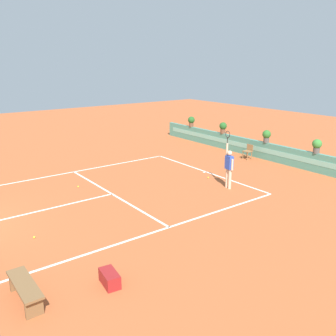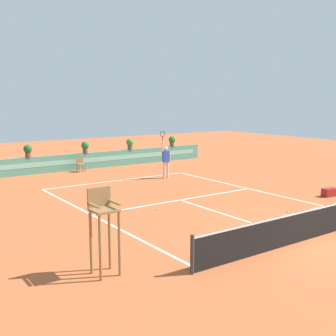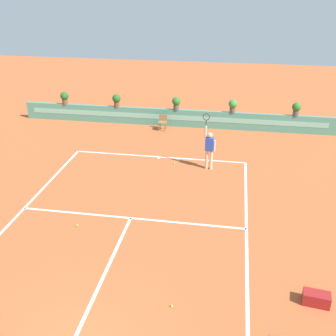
{
  "view_description": "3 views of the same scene",
  "coord_description": "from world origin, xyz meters",
  "px_view_note": "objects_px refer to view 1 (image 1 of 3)",
  "views": [
    {
      "loc": [
        13.29,
        -0.5,
        5.49
      ],
      "look_at": [
        0.98,
        8.69,
        1.0
      ],
      "focal_mm": 38.96,
      "sensor_mm": 36.0,
      "label": 1
    },
    {
      "loc": [
        -10.56,
        -7.72,
        4.23
      ],
      "look_at": [
        0.98,
        8.69,
        1.0
      ],
      "focal_mm": 45.21,
      "sensor_mm": 36.0,
      "label": 2
    },
    {
      "loc": [
        3.36,
        -5.38,
        7.85
      ],
      "look_at": [
        0.98,
        8.69,
        1.0
      ],
      "focal_mm": 42.72,
      "sensor_mm": 36.0,
      "label": 3
    }
  ],
  "objects_px": {
    "tennis_player": "(229,166)",
    "potted_plant_left": "(223,127)",
    "ball_kid_chair": "(248,151)",
    "tennis_ball_near_baseline": "(208,178)",
    "bench_courtside": "(25,288)",
    "tennis_ball_by_sideline": "(34,237)",
    "tennis_ball_mid_court": "(78,187)",
    "potted_plant_centre": "(267,135)",
    "potted_plant_right": "(317,145)",
    "gear_bag": "(110,278)",
    "potted_plant_far_left": "(191,121)"
  },
  "relations": [
    {
      "from": "potted_plant_left",
      "to": "ball_kid_chair",
      "type": "bearing_deg",
      "value": -14.38
    },
    {
      "from": "gear_bag",
      "to": "potted_plant_far_left",
      "type": "height_order",
      "value": "potted_plant_far_left"
    },
    {
      "from": "tennis_ball_mid_court",
      "to": "tennis_ball_by_sideline",
      "type": "distance_m",
      "value": 4.99
    },
    {
      "from": "tennis_player",
      "to": "bench_courtside",
      "type": "bearing_deg",
      "value": -73.51
    },
    {
      "from": "bench_courtside",
      "to": "tennis_player",
      "type": "bearing_deg",
      "value": 106.49
    },
    {
      "from": "ball_kid_chair",
      "to": "potted_plant_right",
      "type": "relative_size",
      "value": 1.17
    },
    {
      "from": "bench_courtside",
      "to": "potted_plant_far_left",
      "type": "xyz_separation_m",
      "value": [
        -11.87,
        15.15,
        1.04
      ]
    },
    {
      "from": "tennis_player",
      "to": "gear_bag",
      "type": "bearing_deg",
      "value": -66.21
    },
    {
      "from": "tennis_ball_near_baseline",
      "to": "potted_plant_right",
      "type": "height_order",
      "value": "potted_plant_right"
    },
    {
      "from": "gear_bag",
      "to": "potted_plant_left",
      "type": "height_order",
      "value": "potted_plant_left"
    },
    {
      "from": "bench_courtside",
      "to": "tennis_ball_near_baseline",
      "type": "distance_m",
      "value": 10.97
    },
    {
      "from": "ball_kid_chair",
      "to": "tennis_ball_near_baseline",
      "type": "relative_size",
      "value": 12.5
    },
    {
      "from": "tennis_player",
      "to": "tennis_ball_mid_court",
      "type": "distance_m",
      "value": 6.88
    },
    {
      "from": "potted_plant_centre",
      "to": "potted_plant_left",
      "type": "relative_size",
      "value": 1.0
    },
    {
      "from": "ball_kid_chair",
      "to": "tennis_ball_by_sideline",
      "type": "distance_m",
      "value": 13.51
    },
    {
      "from": "ball_kid_chair",
      "to": "tennis_ball_near_baseline",
      "type": "bearing_deg",
      "value": -73.0
    },
    {
      "from": "tennis_ball_by_sideline",
      "to": "potted_plant_left",
      "type": "relative_size",
      "value": 0.09
    },
    {
      "from": "gear_bag",
      "to": "tennis_ball_near_baseline",
      "type": "distance_m",
      "value": 9.53
    },
    {
      "from": "tennis_ball_by_sideline",
      "to": "bench_courtside",
      "type": "bearing_deg",
      "value": -20.24
    },
    {
      "from": "bench_courtside",
      "to": "tennis_ball_by_sideline",
      "type": "relative_size",
      "value": 23.53
    },
    {
      "from": "bench_courtside",
      "to": "potted_plant_right",
      "type": "bearing_deg",
      "value": 97.51
    },
    {
      "from": "tennis_player",
      "to": "tennis_ball_mid_court",
      "type": "bearing_deg",
      "value": -127.6
    },
    {
      "from": "tennis_player",
      "to": "tennis_ball_near_baseline",
      "type": "bearing_deg",
      "value": 170.47
    },
    {
      "from": "bench_courtside",
      "to": "gear_bag",
      "type": "height_order",
      "value": "bench_courtside"
    },
    {
      "from": "tennis_player",
      "to": "tennis_ball_near_baseline",
      "type": "relative_size",
      "value": 38.01
    },
    {
      "from": "ball_kid_chair",
      "to": "potted_plant_right",
      "type": "height_order",
      "value": "potted_plant_right"
    },
    {
      "from": "potted_plant_far_left",
      "to": "ball_kid_chair",
      "type": "bearing_deg",
      "value": -6.91
    },
    {
      "from": "gear_bag",
      "to": "tennis_ball_by_sideline",
      "type": "relative_size",
      "value": 10.29
    },
    {
      "from": "potted_plant_centre",
      "to": "potted_plant_left",
      "type": "bearing_deg",
      "value": 180.0
    },
    {
      "from": "gear_bag",
      "to": "potted_plant_right",
      "type": "distance_m",
      "value": 13.53
    },
    {
      "from": "gear_bag",
      "to": "tennis_player",
      "type": "height_order",
      "value": "tennis_player"
    },
    {
      "from": "gear_bag",
      "to": "tennis_ball_near_baseline",
      "type": "bearing_deg",
      "value": 121.97
    },
    {
      "from": "potted_plant_centre",
      "to": "potted_plant_left",
      "type": "height_order",
      "value": "same"
    },
    {
      "from": "gear_bag",
      "to": "potted_plant_far_left",
      "type": "distance_m",
      "value": 18.19
    },
    {
      "from": "tennis_ball_near_baseline",
      "to": "potted_plant_left",
      "type": "bearing_deg",
      "value": 129.25
    },
    {
      "from": "ball_kid_chair",
      "to": "potted_plant_far_left",
      "type": "relative_size",
      "value": 1.17
    },
    {
      "from": "potted_plant_right",
      "to": "tennis_ball_by_sideline",
      "type": "bearing_deg",
      "value": -94.85
    },
    {
      "from": "potted_plant_far_left",
      "to": "potted_plant_right",
      "type": "xyz_separation_m",
      "value": [
        9.87,
        0.0,
        0.0
      ]
    },
    {
      "from": "gear_bag",
      "to": "ball_kid_chair",
      "type": "bearing_deg",
      "value": 117.1
    },
    {
      "from": "tennis_player",
      "to": "potted_plant_far_left",
      "type": "xyz_separation_m",
      "value": [
        -8.99,
        5.41,
        0.36
      ]
    },
    {
      "from": "tennis_player",
      "to": "potted_plant_left",
      "type": "relative_size",
      "value": 3.57
    },
    {
      "from": "tennis_ball_mid_court",
      "to": "tennis_ball_by_sideline",
      "type": "relative_size",
      "value": 1.0
    },
    {
      "from": "tennis_player",
      "to": "tennis_ball_near_baseline",
      "type": "height_order",
      "value": "tennis_player"
    },
    {
      "from": "tennis_player",
      "to": "potted_plant_left",
      "type": "xyz_separation_m",
      "value": [
        -5.8,
        5.41,
        0.36
      ]
    },
    {
      "from": "potted_plant_far_left",
      "to": "potted_plant_right",
      "type": "relative_size",
      "value": 1.0
    },
    {
      "from": "tennis_ball_by_sideline",
      "to": "potted_plant_left",
      "type": "distance_m",
      "value": 15.08
    },
    {
      "from": "potted_plant_centre",
      "to": "potted_plant_right",
      "type": "distance_m",
      "value": 3.18
    },
    {
      "from": "gear_bag",
      "to": "potted_plant_right",
      "type": "bearing_deg",
      "value": 100.96
    },
    {
      "from": "bench_courtside",
      "to": "potted_plant_left",
      "type": "relative_size",
      "value": 2.21
    },
    {
      "from": "ball_kid_chair",
      "to": "bench_courtside",
      "type": "height_order",
      "value": "ball_kid_chair"
    }
  ]
}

